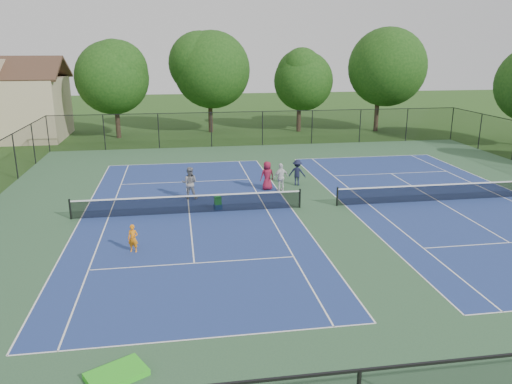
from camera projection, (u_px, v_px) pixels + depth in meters
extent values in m
plane|color=#234716|center=(318.00, 207.00, 27.24)|extent=(140.00, 140.00, 0.00)
cube|color=#2E5336|center=(318.00, 207.00, 27.23)|extent=(36.00, 36.00, 0.01)
cube|color=navy|center=(189.00, 213.00, 26.17)|extent=(10.97, 23.77, 0.00)
cube|color=white|center=(184.00, 163.00, 37.44)|extent=(10.97, 0.06, 0.00)
cube|color=white|center=(202.00, 339.00, 14.90)|extent=(10.97, 0.06, 0.00)
cube|color=white|center=(81.00, 219.00, 25.34)|extent=(0.06, 23.77, 0.00)
cube|color=white|center=(291.00, 208.00, 27.00)|extent=(0.06, 23.77, 0.00)
cube|color=white|center=(109.00, 217.00, 25.55)|extent=(0.06, 23.77, 0.00)
cube|color=white|center=(266.00, 209.00, 26.79)|extent=(0.06, 23.77, 0.00)
cube|color=white|center=(186.00, 182.00, 32.24)|extent=(8.23, 0.06, 0.00)
cube|color=white|center=(194.00, 263.00, 20.10)|extent=(8.23, 0.06, 0.00)
cube|color=white|center=(189.00, 213.00, 26.17)|extent=(0.06, 12.80, 0.00)
cylinder|color=black|center=(70.00, 209.00, 25.12)|extent=(0.10, 0.10, 1.07)
cylinder|color=black|center=(300.00, 198.00, 26.93)|extent=(0.10, 0.10, 1.07)
cube|color=black|center=(189.00, 205.00, 26.04)|extent=(11.90, 0.01, 0.90)
cube|color=white|center=(189.00, 196.00, 25.91)|extent=(11.90, 0.04, 0.07)
cube|color=navy|center=(438.00, 201.00, 28.29)|extent=(10.97, 23.77, 0.00)
cube|color=white|center=(362.00, 157.00, 39.56)|extent=(10.97, 0.06, 0.00)
cube|color=white|center=(345.00, 205.00, 27.46)|extent=(0.06, 23.77, 0.00)
cube|color=white|center=(369.00, 204.00, 27.67)|extent=(0.06, 23.77, 0.00)
cube|color=white|center=(504.00, 197.00, 28.92)|extent=(0.06, 23.77, 0.00)
cube|color=white|center=(391.00, 174.00, 34.36)|extent=(8.23, 0.06, 0.00)
cube|color=white|center=(510.00, 243.00, 22.22)|extent=(8.23, 0.06, 0.00)
cube|color=white|center=(438.00, 201.00, 28.29)|extent=(0.06, 12.80, 0.00)
cylinder|color=black|center=(337.00, 197.00, 27.25)|extent=(0.10, 0.10, 1.07)
cube|color=black|center=(438.00, 193.00, 28.16)|extent=(11.90, 0.01, 0.90)
cube|color=white|center=(439.00, 185.00, 28.03)|extent=(11.90, 0.04, 0.07)
cylinder|color=black|center=(48.00, 134.00, 41.16)|extent=(0.08, 0.08, 3.00)
cylinder|color=black|center=(104.00, 132.00, 41.84)|extent=(0.08, 0.08, 3.00)
cylinder|color=black|center=(159.00, 131.00, 42.52)|extent=(0.08, 0.08, 3.00)
cylinder|color=black|center=(211.00, 130.00, 43.20)|extent=(0.08, 0.08, 3.00)
cylinder|color=black|center=(262.00, 129.00, 43.88)|extent=(0.08, 0.08, 3.00)
cylinder|color=black|center=(312.00, 127.00, 44.56)|extent=(0.08, 0.08, 3.00)
cylinder|color=black|center=(360.00, 126.00, 45.25)|extent=(0.08, 0.08, 3.00)
cylinder|color=black|center=(407.00, 125.00, 45.93)|extent=(0.08, 0.08, 3.00)
cylinder|color=black|center=(452.00, 124.00, 46.61)|extent=(0.08, 0.08, 3.00)
cylinder|color=black|center=(15.00, 157.00, 32.62)|extent=(0.08, 0.08, 3.00)
cylinder|color=black|center=(480.00, 131.00, 42.34)|extent=(0.08, 0.08, 3.00)
cylinder|color=black|center=(33.00, 144.00, 36.89)|extent=(0.08, 0.08, 3.00)
cube|color=black|center=(262.00, 129.00, 43.88)|extent=(36.00, 0.01, 3.00)
cube|color=black|center=(263.00, 111.00, 43.46)|extent=(36.00, 0.05, 0.05)
cylinder|color=#2D2116|center=(117.00, 118.00, 47.49)|extent=(0.44, 0.44, 3.78)
sphere|color=#153C10|center=(114.00, 78.00, 46.44)|extent=(6.80, 6.80, 6.80)
sphere|color=#153C10|center=(114.00, 70.00, 46.26)|extent=(5.58, 5.58, 5.58)
sphere|color=#153C10|center=(113.00, 63.00, 46.07)|extent=(4.35, 4.35, 4.35)
cylinder|color=#2D2116|center=(210.00, 112.00, 50.70)|extent=(0.44, 0.44, 4.14)
sphere|color=#153C10|center=(209.00, 70.00, 49.54)|extent=(7.60, 7.60, 7.60)
sphere|color=#153C10|center=(209.00, 63.00, 49.36)|extent=(6.23, 6.23, 6.23)
sphere|color=#153C10|center=(209.00, 57.00, 49.19)|extent=(4.86, 4.86, 4.86)
cylinder|color=#2D2116|center=(299.00, 115.00, 51.22)|extent=(0.44, 0.44, 3.42)
sphere|color=#153C10|center=(300.00, 81.00, 50.28)|extent=(6.00, 6.00, 6.00)
sphere|color=#153C10|center=(300.00, 74.00, 50.08)|extent=(4.92, 4.92, 4.92)
sphere|color=#153C10|center=(300.00, 67.00, 49.89)|extent=(3.84, 3.84, 3.84)
cylinder|color=#2D2116|center=(377.00, 110.00, 51.36)|extent=(0.44, 0.44, 4.32)
sphere|color=#153C10|center=(380.00, 67.00, 50.15)|extent=(7.80, 7.80, 7.80)
sphere|color=#153C10|center=(380.00, 61.00, 49.98)|extent=(6.40, 6.40, 6.40)
sphere|color=#153C10|center=(381.00, 54.00, 49.81)|extent=(4.99, 4.99, 4.99)
cube|color=tan|center=(8.00, 109.00, 46.67)|extent=(10.00, 8.00, 5.60)
cube|color=tan|center=(2.00, 69.00, 45.64)|extent=(1.20, 8.00, 1.76)
cube|color=#422B1E|center=(9.00, 67.00, 47.51)|extent=(10.80, 4.10, 2.15)
imported|color=orange|center=(133.00, 238.00, 21.09)|extent=(0.50, 0.40, 1.22)
imported|color=gray|center=(190.00, 183.00, 28.47)|extent=(1.03, 0.87, 1.87)
imported|color=white|center=(281.00, 177.00, 30.03)|extent=(1.08, 0.73, 1.70)
imported|color=#171B34|center=(297.00, 173.00, 31.29)|extent=(1.22, 1.00, 1.64)
imported|color=maroon|center=(267.00, 176.00, 30.28)|extent=(0.97, 0.75, 1.77)
cube|color=navy|center=(218.00, 207.00, 26.75)|extent=(0.48, 0.40, 0.30)
cube|color=green|center=(218.00, 200.00, 26.64)|extent=(0.40, 0.34, 0.44)
cube|color=green|center=(117.00, 374.00, 13.15)|extent=(1.77, 1.57, 0.17)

